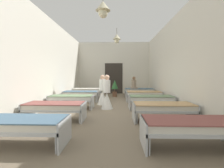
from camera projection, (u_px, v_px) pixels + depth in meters
name	position (u px, v px, depth m)	size (l,w,h in m)	color
ground_plane	(111.00, 110.00, 7.17)	(6.17, 12.63, 0.10)	#7A6B56
room_shell	(112.00, 64.00, 8.30)	(5.97, 12.23, 4.06)	silver
bed_left_row_0	(21.00, 125.00, 3.40)	(1.90, 0.84, 0.57)	#B7BCC1
bed_right_row_0	(190.00, 126.00, 3.29)	(1.90, 0.84, 0.57)	#B7BCC1
bed_left_row_1	(55.00, 107.00, 5.30)	(1.90, 0.84, 0.57)	#B7BCC1
bed_right_row_1	(163.00, 107.00, 5.19)	(1.90, 0.84, 0.57)	#B7BCC1
bed_left_row_2	(71.00, 98.00, 7.19)	(1.90, 0.84, 0.57)	#B7BCC1
bed_right_row_2	(151.00, 99.00, 7.09)	(1.90, 0.84, 0.57)	#B7BCC1
bed_left_row_3	(81.00, 94.00, 9.09)	(1.90, 0.84, 0.57)	#B7BCC1
bed_right_row_3	(144.00, 94.00, 8.98)	(1.90, 0.84, 0.57)	#B7BCC1
bed_left_row_4	(87.00, 90.00, 10.99)	(1.90, 0.84, 0.57)	#B7BCC1
bed_right_row_4	(139.00, 91.00, 10.88)	(1.90, 0.84, 0.57)	#B7BCC1
nurse_near_aisle	(107.00, 97.00, 7.11)	(0.52, 0.52, 1.49)	white
nurse_mid_aisle	(102.00, 94.00, 8.14)	(0.52, 0.52, 1.49)	white
patient_seated_primary	(134.00, 84.00, 10.84)	(0.44, 0.44, 0.80)	gray
potted_plant	(115.00, 86.00, 11.06)	(0.45, 0.45, 1.13)	brown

